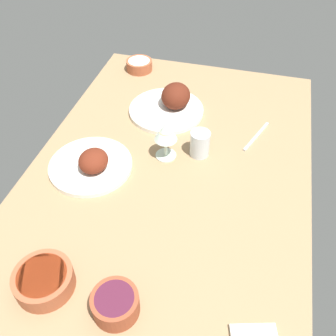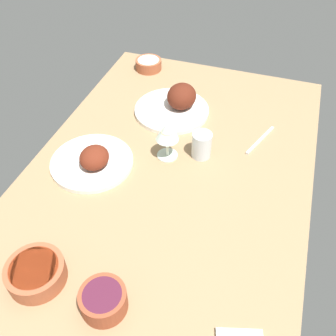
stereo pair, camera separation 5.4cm
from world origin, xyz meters
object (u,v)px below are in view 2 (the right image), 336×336
Objects in this scene: bowl_sauce at (36,273)px; fork_loose at (260,140)px; bowl_onions at (104,300)px; wine_glass at (167,133)px; plate_center_main at (93,161)px; bowl_cream at (149,64)px; plate_near_viewer at (177,103)px; water_tumbler at (202,145)px.

bowl_sauce reaches higher than fork_loose.
bowl_onions is 77.22cm from fork_loose.
bowl_onions is 55.51cm from wine_glass.
bowl_onions is (-42.86, -24.48, 1.07)cm from plate_center_main.
bowl_sauce is 1.30× the size of bowl_cream.
plate_near_viewer is 80.11cm from bowl_sauce.
plate_near_viewer is at bearing 5.51° from bowl_onions.
plate_center_main is 0.95× the size of plate_near_viewer.
wine_glass is (53.71, -16.36, 7.00)cm from bowl_sauce.
bowl_onions is at bearing 172.47° from water_tumbler.
plate_near_viewer is at bearing -23.87° from plate_center_main.
plate_center_main is 1.48× the size of fork_loose.
plate_near_viewer is at bearing -140.63° from bowl_cream.
plate_near_viewer is at bearing 10.78° from wine_glass.
fork_loose is at bearing -19.52° from bowl_onions.
fork_loose is at bearing -32.25° from bowl_sauce.
bowl_sauce is (-79.28, 11.50, -0.37)cm from plate_near_viewer.
plate_near_viewer reaches higher than water_tumbler.
bowl_sauce is at bearing 154.84° from water_tumbler.
plate_near_viewer reaches higher than bowl_sauce.
water_tumbler is (-47.40, -36.69, 2.06)cm from bowl_cream.
fork_loose is at bearing -52.55° from water_tumbler.
wine_glass is 1.54× the size of water_tumbler.
plate_center_main is at bearing 119.43° from wine_glass.
wine_glass reaches higher than fork_loose.
plate_near_viewer is 2.53× the size of bowl_onions.
water_tumbler is at bearing -25.16° from bowl_sauce.
bowl_onions reaches higher than fork_loose.
bowl_cream is 58.00cm from wine_glass.
plate_center_main is 2.41× the size of bowl_onions.
bowl_cream is 64.23cm from fork_loose.
wine_glass is at bearing -16.95° from bowl_sauce.
plate_center_main is 1.84× the size of bowl_sauce.
wine_glass is (-25.57, -4.87, 6.63)cm from plate_near_viewer.
plate_near_viewer is 26.70cm from water_tumbler.
plate_near_viewer is 2.03× the size of wine_glass.
bowl_cream is at bearing 5.24° from bowl_sauce.
water_tumbler reaches higher than plate_center_main.
water_tumbler reaches higher than bowl_onions.
bowl_onions is at bearing 1.41° from fork_loose.
fork_loose is (29.87, -50.27, -1.80)cm from plate_center_main.
fork_loose is at bearing -121.58° from bowl_cream.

